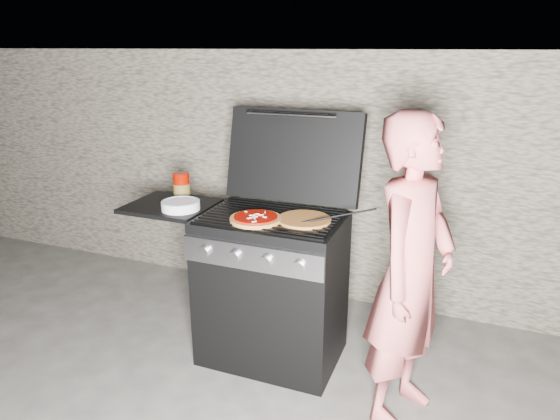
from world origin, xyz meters
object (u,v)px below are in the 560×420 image
(pizza_topped, at_px, (256,218))
(sauce_jar, at_px, (182,185))
(gas_grill, at_px, (234,281))
(person, at_px, (411,275))

(pizza_topped, distance_m, sauce_jar, 0.69)
(gas_grill, distance_m, sauce_jar, 0.70)
(sauce_jar, xyz_separation_m, person, (1.49, -0.36, -0.20))
(pizza_topped, distance_m, person, 0.87)
(gas_grill, bearing_deg, person, -11.24)
(pizza_topped, relative_size, sauce_jar, 1.78)
(sauce_jar, bearing_deg, person, -13.66)
(gas_grill, distance_m, person, 1.12)
(gas_grill, bearing_deg, pizza_topped, -29.67)
(gas_grill, xyz_separation_m, sauce_jar, (-0.43, 0.15, 0.53))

